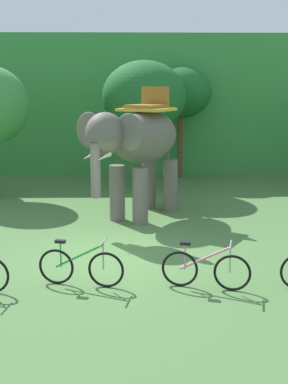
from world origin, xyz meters
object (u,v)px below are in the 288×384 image
at_px(tree_far_left, 144,97).
at_px(elephant, 139,143).
at_px(tree_right, 181,92).
at_px(bike_green, 81,267).
at_px(bike_pink, 206,269).

height_order(tree_far_left, elephant, tree_far_left).
distance_m(tree_right, bike_green, 12.75).
xyz_separation_m(tree_right, bike_pink, (-0.61, -12.19, -3.14)).
xyz_separation_m(elephant, bike_pink, (1.20, -5.42, -1.82)).
height_order(elephant, bike_pink, elephant).
bearing_deg(elephant, bike_pink, -77.52).
xyz_separation_m(tree_far_left, tree_right, (1.55, 2.39, 0.11)).
bearing_deg(elephant, tree_right, 75.05).
distance_m(tree_far_left, bike_green, 10.17).
bearing_deg(tree_far_left, elephant, -93.30).
distance_m(tree_right, elephant, 7.12).
bearing_deg(tree_right, tree_far_left, -123.05).
xyz_separation_m(tree_far_left, elephant, (-0.25, -4.38, -1.21)).
distance_m(tree_far_left, tree_right, 2.85).
bearing_deg(bike_pink, tree_far_left, 95.52).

